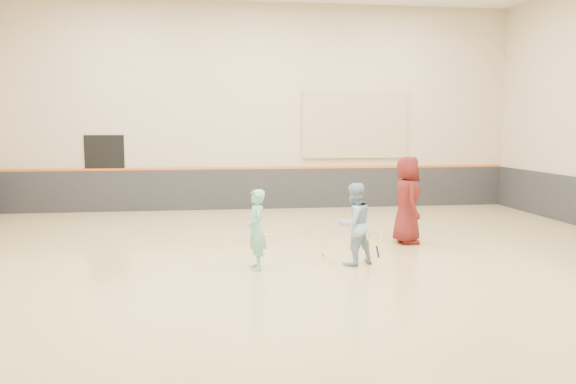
{
  "coord_description": "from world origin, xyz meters",
  "views": [
    {
      "loc": [
        -1.42,
        -10.54,
        2.44
      ],
      "look_at": [
        0.04,
        0.4,
        1.15
      ],
      "focal_mm": 35.0,
      "sensor_mm": 36.0,
      "label": 1
    }
  ],
  "objects": [
    {
      "name": "girl",
      "position": [
        -0.71,
        -1.12,
        0.69
      ],
      "size": [
        0.37,
        0.53,
        1.38
      ],
      "primitive_type": "imported",
      "rotation": [
        0.0,
        0.0,
        -1.5
      ],
      "color": "#6EBFAC",
      "rests_on": "floor"
    },
    {
      "name": "spare_racket",
      "position": [
        -0.26,
        2.14,
        0.07
      ],
      "size": [
        0.76,
        0.76,
        0.14
      ],
      "primitive_type": null,
      "color": "yellow",
      "rests_on": "floor"
    },
    {
      "name": "young_man",
      "position": [
        2.58,
        0.66,
        0.91
      ],
      "size": [
        0.62,
        0.92,
        1.83
      ],
      "primitive_type": "imported",
      "rotation": [
        0.0,
        0.0,
        1.52
      ],
      "color": "#551514",
      "rests_on": "floor"
    },
    {
      "name": "instructor",
      "position": [
        1.02,
        -1.02,
        0.73
      ],
      "size": [
        0.87,
        0.8,
        1.46
      ],
      "primitive_type": "imported",
      "rotation": [
        0.0,
        0.0,
        3.57
      ],
      "color": "#88ABD2",
      "rests_on": "floor"
    },
    {
      "name": "doorway",
      "position": [
        -4.5,
        5.98,
        1.1
      ],
      "size": [
        1.1,
        0.05,
        2.2
      ],
      "primitive_type": "cube",
      "color": "black",
      "rests_on": "floor"
    },
    {
      "name": "room",
      "position": [
        0.0,
        0.0,
        0.81
      ],
      "size": [
        15.04,
        12.04,
        6.22
      ],
      "color": "tan",
      "rests_on": "ground"
    },
    {
      "name": "wainscot_back",
      "position": [
        0.0,
        5.97,
        0.6
      ],
      "size": [
        14.9,
        0.04,
        1.2
      ],
      "primitive_type": "cube",
      "color": "#232326",
      "rests_on": "floor"
    },
    {
      "name": "held_racket",
      "position": [
        1.29,
        -1.39,
        0.57
      ],
      "size": [
        0.43,
        0.43,
        0.53
      ],
      "primitive_type": null,
      "color": "#D7E732",
      "rests_on": "instructor"
    },
    {
      "name": "accent_stripe",
      "position": [
        0.0,
        5.96,
        1.22
      ],
      "size": [
        14.9,
        0.03,
        0.06
      ],
      "primitive_type": "cube",
      "color": "#D85914",
      "rests_on": "wall_back"
    },
    {
      "name": "ball_under_racket",
      "position": [
        0.61,
        -0.32,
        0.03
      ],
      "size": [
        0.07,
        0.07,
        0.07
      ],
      "primitive_type": "sphere",
      "color": "#ACC52E",
      "rests_on": "floor"
    },
    {
      "name": "ball_in_hand",
      "position": [
        2.67,
        0.5,
        1.1
      ],
      "size": [
        0.07,
        0.07,
        0.07
      ],
      "primitive_type": "sphere",
      "color": "#D2E435",
      "rests_on": "young_man"
    },
    {
      "name": "acoustic_panel",
      "position": [
        2.8,
        5.95,
        2.5
      ],
      "size": [
        3.2,
        0.08,
        2.0
      ],
      "primitive_type": "cube",
      "color": "tan",
      "rests_on": "wall_back"
    },
    {
      "name": "ball_beside_spare",
      "position": [
        -0.53,
        1.92,
        0.03
      ],
      "size": [
        0.07,
        0.07,
        0.07
      ],
      "primitive_type": "sphere",
      "color": "#D6E735",
      "rests_on": "floor"
    }
  ]
}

